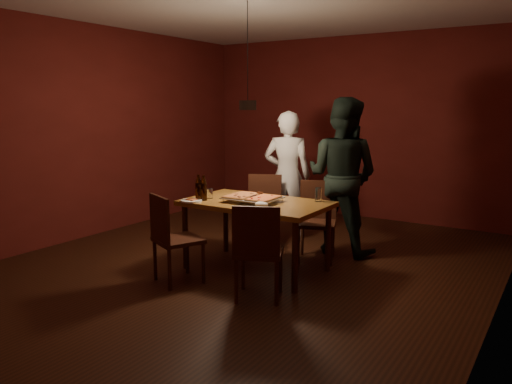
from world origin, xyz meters
The scene contains 19 objects.
room_shell centered at (0.00, 0.00, 1.40)m, with size 6.00×6.00×6.00m.
dining_table centered at (0.16, -0.09, 0.68)m, with size 1.50×0.90×0.75m.
chair_far_left centered at (-0.25, 0.73, 0.54)m, with size 0.55×0.55×0.49m.
chair_far_right centered at (0.53, 0.63, 0.54)m, with size 0.54×0.54×0.49m.
chair_near_left centered at (-0.33, -0.89, 0.54)m, with size 0.55×0.55×0.49m.
chair_near_right centered at (0.64, -0.81, 0.54)m, with size 0.56×0.56×0.49m.
pizza_tray centered at (0.15, -0.13, 0.77)m, with size 0.55×0.45×0.05m, color silver.
pizza_meat centered at (0.01, -0.13, 0.81)m, with size 0.26×0.41×0.02m, color maroon.
pizza_cheese centered at (0.29, -0.14, 0.81)m, with size 0.24×0.38×0.02m, color gold.
spatula centered at (0.16, -0.11, 0.81)m, with size 0.09×0.24×0.04m, color silver, non-canonical shape.
beer_bottle_a centered at (-0.38, -0.37, 0.89)m, with size 0.07×0.07×0.28m.
beer_bottle_b centered at (-0.34, -0.34, 0.88)m, with size 0.07×0.07×0.27m.
water_glass_left centered at (-0.35, -0.22, 0.80)m, with size 0.07×0.07×0.11m, color silver.
water_glass_right centered at (0.72, 0.26, 0.82)m, with size 0.07×0.07×0.15m, color silver.
plate_slice centered at (-0.41, -0.46, 0.76)m, with size 0.22×0.22×0.03m.
napkin centered at (0.38, -0.33, 0.78)m, with size 0.14×0.11×0.06m, color white.
diner_white centered at (-0.18, 1.20, 0.84)m, with size 0.61×0.40×1.68m, color silver.
diner_dark centered at (0.66, 1.02, 0.92)m, with size 0.90×0.70×1.84m, color black.
pendant_lamp centered at (0.00, 0.00, 1.76)m, with size 0.18×0.18×1.10m.
Camera 1 is at (2.94, -4.44, 1.76)m, focal length 35.00 mm.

